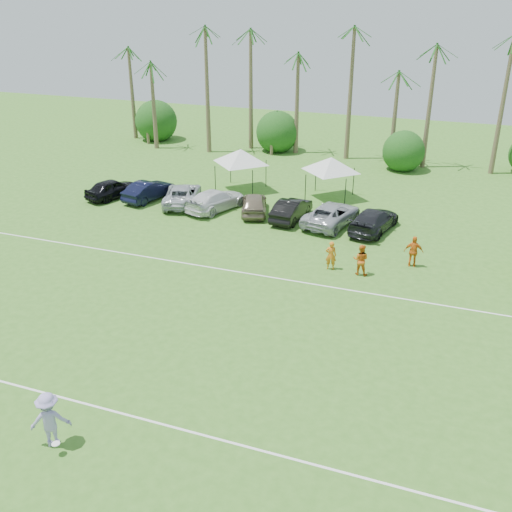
% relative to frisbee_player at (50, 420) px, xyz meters
% --- Properties ---
extents(ground, '(120.00, 120.00, 0.00)m').
position_rel_frisbee_player_xyz_m(ground, '(0.65, 0.05, -0.99)').
color(ground, '#3A6F21').
rests_on(ground, ground).
extents(field_lines, '(80.00, 12.10, 0.01)m').
position_rel_frisbee_player_xyz_m(field_lines, '(0.65, 8.05, -0.99)').
color(field_lines, white).
rests_on(field_lines, ground).
extents(palm_tree_0, '(2.40, 2.40, 8.90)m').
position_rel_frisbee_player_xyz_m(palm_tree_0, '(-21.35, 38.05, 6.49)').
color(palm_tree_0, brown).
rests_on(palm_tree_0, ground).
extents(palm_tree_1, '(2.40, 2.40, 9.90)m').
position_rel_frisbee_player_xyz_m(palm_tree_1, '(-16.35, 38.05, 7.36)').
color(palm_tree_1, brown).
rests_on(palm_tree_1, ground).
extents(palm_tree_2, '(2.40, 2.40, 10.90)m').
position_rel_frisbee_player_xyz_m(palm_tree_2, '(-11.35, 38.05, 8.22)').
color(palm_tree_2, brown).
rests_on(palm_tree_2, ground).
extents(palm_tree_3, '(2.40, 2.40, 11.90)m').
position_rel_frisbee_player_xyz_m(palm_tree_3, '(-7.35, 38.05, 9.07)').
color(palm_tree_3, brown).
rests_on(palm_tree_3, ground).
extents(palm_tree_4, '(2.40, 2.40, 8.90)m').
position_rel_frisbee_player_xyz_m(palm_tree_4, '(-3.35, 38.05, 6.49)').
color(palm_tree_4, brown).
rests_on(palm_tree_4, ground).
extents(palm_tree_5, '(2.40, 2.40, 9.90)m').
position_rel_frisbee_player_xyz_m(palm_tree_5, '(0.65, 38.05, 7.36)').
color(palm_tree_5, brown).
rests_on(palm_tree_5, ground).
extents(palm_tree_6, '(2.40, 2.40, 10.90)m').
position_rel_frisbee_player_xyz_m(palm_tree_6, '(4.65, 38.05, 8.22)').
color(palm_tree_6, brown).
rests_on(palm_tree_6, ground).
extents(palm_tree_7, '(2.40, 2.40, 11.90)m').
position_rel_frisbee_player_xyz_m(palm_tree_7, '(8.65, 38.05, 9.07)').
color(palm_tree_7, brown).
rests_on(palm_tree_7, ground).
extents(palm_tree_8, '(2.40, 2.40, 8.90)m').
position_rel_frisbee_player_xyz_m(palm_tree_8, '(13.65, 38.05, 6.49)').
color(palm_tree_8, brown).
rests_on(palm_tree_8, ground).
extents(bush_tree_0, '(4.00, 4.00, 4.00)m').
position_rel_frisbee_player_xyz_m(bush_tree_0, '(-18.35, 39.05, 0.80)').
color(bush_tree_0, brown).
rests_on(bush_tree_0, ground).
extents(bush_tree_1, '(4.00, 4.00, 4.00)m').
position_rel_frisbee_player_xyz_m(bush_tree_1, '(-5.35, 39.05, 0.80)').
color(bush_tree_1, brown).
rests_on(bush_tree_1, ground).
extents(bush_tree_2, '(4.00, 4.00, 4.00)m').
position_rel_frisbee_player_xyz_m(bush_tree_2, '(6.65, 39.05, 0.80)').
color(bush_tree_2, brown).
rests_on(bush_tree_2, ground).
extents(sideline_player_a, '(0.66, 0.52, 1.61)m').
position_rel_frisbee_player_xyz_m(sideline_player_a, '(5.47, 16.12, -0.19)').
color(sideline_player_a, orange).
rests_on(sideline_player_a, ground).
extents(sideline_player_b, '(0.83, 0.65, 1.70)m').
position_rel_frisbee_player_xyz_m(sideline_player_b, '(7.09, 16.02, -0.14)').
color(sideline_player_b, '#CA5C16').
rests_on(sideline_player_b, ground).
extents(sideline_player_c, '(1.06, 0.51, 1.75)m').
position_rel_frisbee_player_xyz_m(sideline_player_c, '(9.59, 18.01, -0.12)').
color(sideline_player_c, orange).
rests_on(sideline_player_c, ground).
extents(canopy_tent_left, '(4.54, 4.54, 3.68)m').
position_rel_frisbee_player_xyz_m(canopy_tent_left, '(-4.13, 27.31, 2.16)').
color(canopy_tent_left, black).
rests_on(canopy_tent_left, ground).
extents(canopy_tent_right, '(4.42, 4.42, 3.58)m').
position_rel_frisbee_player_xyz_m(canopy_tent_right, '(2.63, 27.69, 2.07)').
color(canopy_tent_right, black).
rests_on(canopy_tent_right, ground).
extents(frisbee_player, '(1.48, 1.29, 1.99)m').
position_rel_frisbee_player_xyz_m(frisbee_player, '(0.00, 0.00, 0.00)').
color(frisbee_player, '#9E91CD').
rests_on(frisbee_player, ground).
extents(parked_car_0, '(2.94, 4.45, 1.41)m').
position_rel_frisbee_player_xyz_m(parked_car_0, '(-12.28, 22.39, -0.29)').
color(parked_car_0, black).
rests_on(parked_car_0, ground).
extents(parked_car_1, '(2.34, 4.49, 1.41)m').
position_rel_frisbee_player_xyz_m(parked_car_1, '(-9.57, 22.90, -0.29)').
color(parked_car_1, black).
rests_on(parked_car_1, ground).
extents(parked_car_2, '(3.92, 5.56, 1.41)m').
position_rel_frisbee_player_xyz_m(parked_car_2, '(-6.86, 22.89, -0.29)').
color(parked_car_2, '#ABB1B6').
rests_on(parked_car_2, ground).
extents(parked_car_3, '(3.45, 5.23, 1.41)m').
position_rel_frisbee_player_xyz_m(parked_car_3, '(-4.15, 22.64, -0.29)').
color(parked_car_3, silver).
rests_on(parked_car_3, ground).
extents(parked_car_4, '(2.91, 4.45, 1.41)m').
position_rel_frisbee_player_xyz_m(parked_car_4, '(-1.43, 22.88, -0.29)').
color(parked_car_4, '#776953').
rests_on(parked_car_4, ground).
extents(parked_car_5, '(1.83, 4.38, 1.41)m').
position_rel_frisbee_player_xyz_m(parked_car_5, '(1.28, 22.59, -0.29)').
color(parked_car_5, black).
rests_on(parked_car_5, ground).
extents(parked_car_6, '(3.37, 5.45, 1.41)m').
position_rel_frisbee_player_xyz_m(parked_car_6, '(3.99, 22.59, -0.29)').
color(parked_car_6, '#A3A7AD').
rests_on(parked_car_6, ground).
extents(parked_car_7, '(2.92, 5.15, 1.41)m').
position_rel_frisbee_player_xyz_m(parked_car_7, '(6.70, 22.47, -0.29)').
color(parked_car_7, black).
rests_on(parked_car_7, ground).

